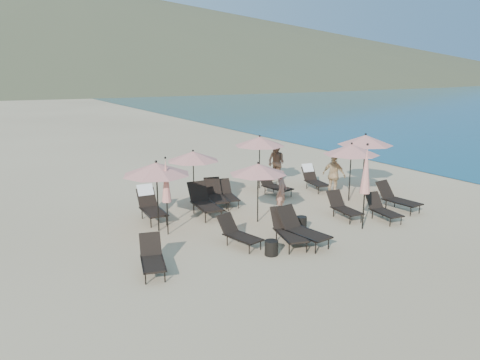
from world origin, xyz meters
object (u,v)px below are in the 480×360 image
umbrella_open_5 (365,140)px  side_table_0 (271,248)px  umbrella_open_2 (351,149)px  beachgoer_c (334,175)px  umbrella_closed_1 (166,181)px  lounger_5 (397,198)px  lounger_12 (382,209)px  umbrella_open_3 (193,156)px  lounger_0 (152,257)px  lounger_6 (150,204)px  lounger_11 (314,178)px  umbrella_open_0 (156,169)px  side_table_1 (301,224)px  lounger_4 (343,207)px  umbrella_open_1 (258,169)px  lounger_3 (301,228)px  lounger_7 (204,201)px  beachgoer_a (281,191)px  lounger_2 (288,229)px  lounger_9 (227,194)px  umbrella_open_4 (260,141)px  beachgoer_b (276,163)px  lounger_1 (238,233)px  umbrella_closed_0 (366,170)px  lounger_10 (274,184)px  lounger_8 (216,194)px

umbrella_open_5 → side_table_0: 8.58m
umbrella_open_2 → beachgoer_c: size_ratio=1.33×
umbrella_closed_1 → lounger_5: bearing=-12.5°
lounger_12 → umbrella_open_2: size_ratio=0.66×
umbrella_open_3 → umbrella_open_5: umbrella_open_5 is taller
lounger_0 → lounger_6: lounger_6 is taller
lounger_11 → lounger_12: bearing=-89.1°
umbrella_open_0 → side_table_1: 4.94m
lounger_4 → umbrella_open_1: umbrella_open_1 is taller
lounger_3 → lounger_12: 3.82m
lounger_7 → beachgoer_a: (2.60, -1.08, 0.27)m
lounger_2 → lounger_6: bearing=136.8°
lounger_9 → lounger_12: (3.67, -4.44, -0.01)m
lounger_7 → umbrella_open_4: (3.77, 2.20, 1.57)m
umbrella_open_4 → umbrella_open_2: bearing=-60.8°
lounger_6 → beachgoer_b: size_ratio=0.99×
lounger_3 → lounger_12: size_ratio=1.19×
beachgoer_c → side_table_1: bearing=107.0°
lounger_1 → umbrella_open_1: size_ratio=0.75×
lounger_12 → umbrella_open_5: (2.31, 3.24, 1.79)m
lounger_5 → umbrella_closed_0: bearing=-166.0°
lounger_0 → umbrella_open_5: (10.64, 3.25, 1.79)m
lounger_3 → umbrella_open_0: bearing=127.1°
side_table_0 → lounger_4: bearing=20.3°
lounger_4 → beachgoer_a: beachgoer_a is taller
umbrella_open_1 → lounger_0: bearing=-156.0°
umbrella_open_2 → umbrella_open_0: bearing=176.3°
side_table_1 → beachgoer_c: size_ratio=0.27×
umbrella_open_2 → lounger_12: bearing=-106.3°
beachgoer_a → lounger_10: bearing=25.0°
lounger_6 → beachgoer_c: beachgoer_c is taller
lounger_1 → umbrella_open_5: umbrella_open_5 is taller
beachgoer_b → lounger_11: bearing=3.2°
lounger_6 → umbrella_open_1: bearing=-31.9°
lounger_8 → beachgoer_c: bearing=-0.1°
umbrella_open_4 → lounger_8: bearing=-153.7°
umbrella_open_2 → umbrella_open_4: umbrella_open_4 is taller
lounger_4 → umbrella_closed_1: 6.26m
lounger_0 → umbrella_open_5: size_ratio=0.64×
lounger_0 → lounger_5: bearing=18.6°
lounger_1 → umbrella_open_5: (7.82, 2.79, 1.79)m
side_table_0 → beachgoer_b: (5.10, 7.07, 0.70)m
lounger_0 → lounger_3: 4.55m
lounger_5 → umbrella_open_2: size_ratio=0.75×
lounger_7 → side_table_0: lounger_7 is taller
lounger_9 → lounger_1: bearing=-102.2°
lounger_11 → lounger_3: bearing=-123.2°
lounger_8 → lounger_10: size_ratio=1.05×
lounger_11 → umbrella_open_2: umbrella_open_2 is taller
lounger_2 → umbrella_open_1: (0.34, 2.18, 1.39)m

